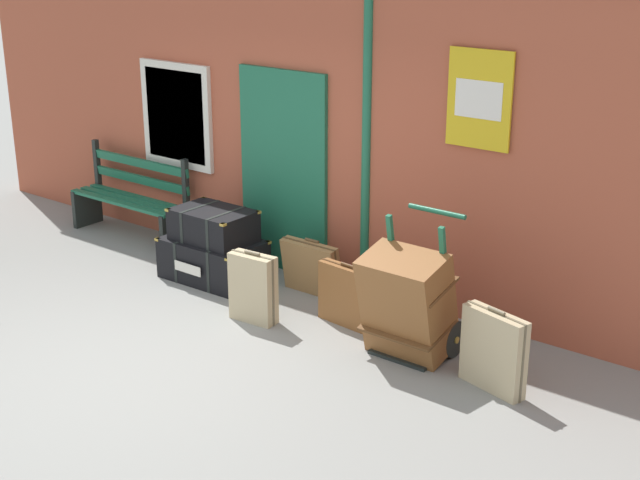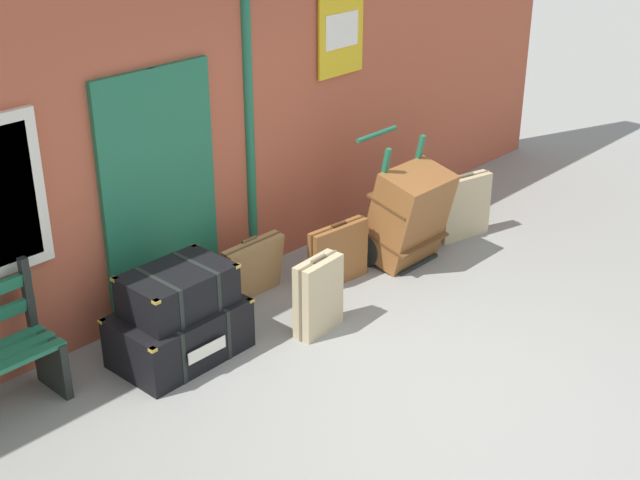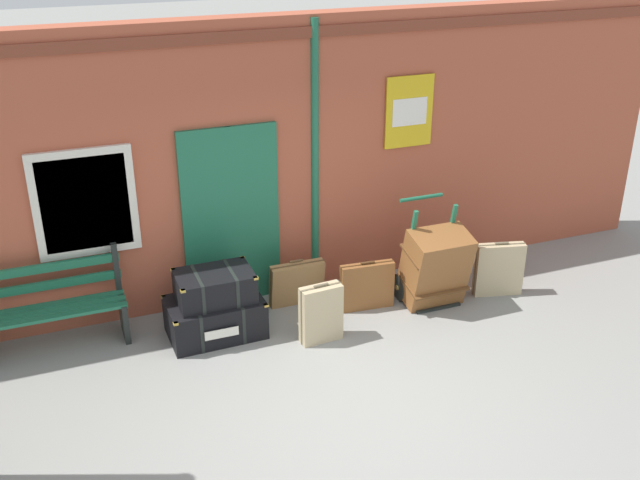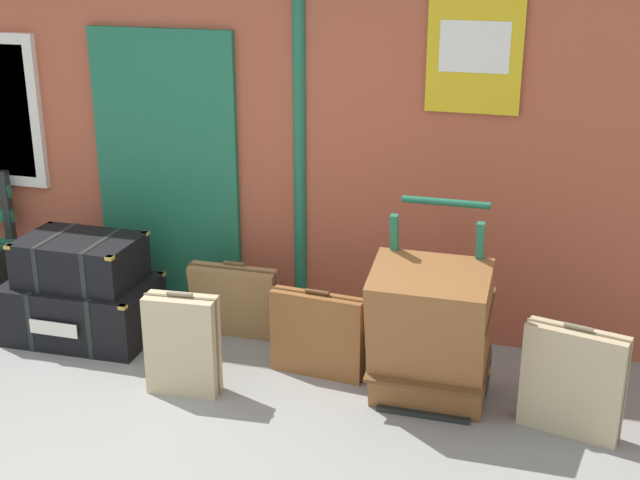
# 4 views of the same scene
# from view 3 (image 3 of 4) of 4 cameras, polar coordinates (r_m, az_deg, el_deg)

# --- Properties ---
(ground_plane) EXTENTS (60.00, 60.00, 0.00)m
(ground_plane) POSITION_cam_3_polar(r_m,az_deg,el_deg) (7.04, 2.57, -13.00)
(ground_plane) COLOR gray
(brick_facade) EXTENTS (10.40, 0.35, 3.20)m
(brick_facade) POSITION_cam_3_polar(r_m,az_deg,el_deg) (8.44, -4.47, 5.98)
(brick_facade) COLOR #AD5138
(brick_facade) RESTS_ON ground
(platform_bench) EXTENTS (1.60, 0.43, 1.01)m
(platform_bench) POSITION_cam_3_polar(r_m,az_deg,el_deg) (8.19, -20.27, -5.04)
(platform_bench) COLOR #1E6647
(platform_bench) RESTS_ON ground
(steamer_trunk_base) EXTENTS (1.02, 0.69, 0.43)m
(steamer_trunk_base) POSITION_cam_3_polar(r_m,az_deg,el_deg) (8.10, -8.03, -5.87)
(steamer_trunk_base) COLOR black
(steamer_trunk_base) RESTS_ON ground
(steamer_trunk_middle) EXTENTS (0.81, 0.55, 0.33)m
(steamer_trunk_middle) POSITION_cam_3_polar(r_m,az_deg,el_deg) (7.93, -8.07, -3.54)
(steamer_trunk_middle) COLOR black
(steamer_trunk_middle) RESTS_ON steamer_trunk_base
(porters_trolley) EXTENTS (0.71, 0.59, 1.20)m
(porters_trolley) POSITION_cam_3_polar(r_m,az_deg,el_deg) (8.80, 8.17, -2.79)
(porters_trolley) COLOR black
(porters_trolley) RESTS_ON ground
(large_brown_trunk) EXTENTS (0.70, 0.63, 0.96)m
(large_brown_trunk) POSITION_cam_3_polar(r_m,az_deg,el_deg) (8.57, 8.81, -2.06)
(large_brown_trunk) COLOR brown
(large_brown_trunk) RESTS_ON ground
(suitcase_charcoal) EXTENTS (0.59, 0.28, 0.68)m
(suitcase_charcoal) POSITION_cam_3_polar(r_m,az_deg,el_deg) (9.01, 13.54, -2.20)
(suitcase_charcoal) COLOR tan
(suitcase_charcoal) RESTS_ON ground
(suitcase_brown) EXTENTS (0.63, 0.18, 0.60)m
(suitcase_brown) POSITION_cam_3_polar(r_m,az_deg,el_deg) (8.50, 3.62, -3.54)
(suitcase_brown) COLOR brown
(suitcase_brown) RESTS_ON ground
(suitcase_oxblood) EXTENTS (0.46, 0.20, 0.68)m
(suitcase_oxblood) POSITION_cam_3_polar(r_m,az_deg,el_deg) (7.87, 0.08, -5.66)
(suitcase_oxblood) COLOR tan
(suitcase_oxblood) RESTS_ON ground
(suitcase_tan) EXTENTS (0.64, 0.21, 0.56)m
(suitcase_tan) POSITION_cam_3_polar(r_m,az_deg,el_deg) (8.57, -1.79, -3.33)
(suitcase_tan) COLOR olive
(suitcase_tan) RESTS_ON ground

